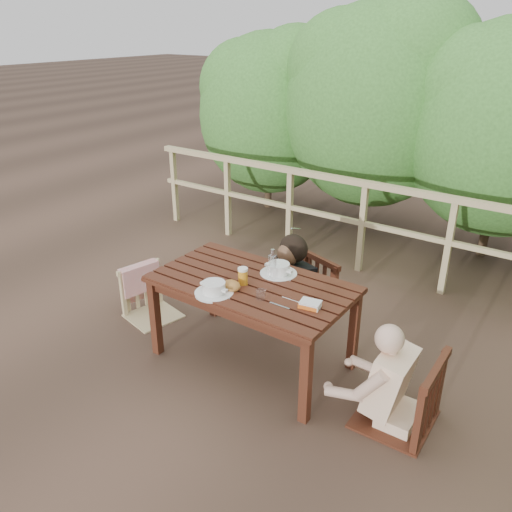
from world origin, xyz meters
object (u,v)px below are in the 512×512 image
Objects in this scene: chair_far at (305,266)px; chair_right at (402,358)px; woman at (306,252)px; soup_far at (279,269)px; bread_roll at (232,286)px; diner_right at (408,349)px; beer_glass at (243,277)px; soup_near at (214,288)px; tumbler at (261,295)px; table at (252,323)px; butter_tub at (310,305)px; chair_left at (150,274)px; bottle at (272,265)px.

chair_far is 0.92× the size of chair_right.
woman reaches higher than chair_far.
soup_far is 0.44m from bread_roll.
chair_far is 0.14m from woman.
beer_glass is (-1.26, -0.06, 0.17)m from diner_right.
woman reaches higher than soup_near.
table is at bearing 138.59° from tumbler.
table is 0.43m from beer_glass.
table is at bearing 161.45° from butter_tub.
tumbler is at bearing -174.60° from butter_tub.
chair_right is 1.54m from woman.
bread_roll is at bearing -82.94° from chair_right.
beer_glass is at bearing -71.12° from chair_far.
chair_far reaches higher than beer_glass.
bottle reaches higher than chair_left.
woman is 4.80× the size of bottle.
bottle is (-1.13, 0.14, 0.23)m from diner_right.
table is at bearing 66.49° from soup_near.
table is at bearing -110.08° from soup_far.
beer_glass reaches higher than table.
chair_left is 3.41× the size of bottle.
soup_far is (0.21, 0.53, 0.00)m from soup_near.
soup_far is at bearing -60.34° from chair_far.
woman is at bearing 90.62° from beer_glass.
tumbler is at bearing -24.63° from beer_glass.
diner_right is at bearing -11.90° from soup_far.
table is 18.29× the size of tumbler.
soup_far reaches higher than bread_roll.
chair_right is at bearing -77.78° from chair_left.
beer_glass is at bearing -81.50° from chair_left.
chair_left is 1.41m from woman.
chair_far is at bearing 92.96° from table.
diner_right is at bearing 9.41° from tumbler.
woman is at bearing 92.89° from table.
tumbler is (0.25, -1.06, 0.26)m from chair_far.
woman reaches higher than soup_far.
bread_roll is (1.08, -0.19, 0.30)m from chair_left.
butter_tub is (0.59, -0.96, 0.25)m from chair_far.
woman is 8.50× the size of beer_glass.
woman reaches higher than table.
bottle is (0.09, 0.13, 0.47)m from table.
table is 0.50m from bottle.
butter_tub is at bearing -8.51° from table.
chair_left is 1.39m from chair_far.
chair_left is at bearing 175.82° from beer_glass.
soup_far is at bearing 71.48° from bread_roll.
bottle is at bearing 109.14° from tumbler.
soup_near is 0.98× the size of soup_far.
woman reaches higher than chair_left.
chair_far reaches higher than bread_roll.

